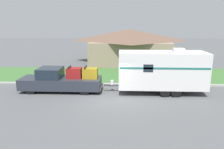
{
  "coord_description": "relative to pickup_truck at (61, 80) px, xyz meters",
  "views": [
    {
      "loc": [
        0.77,
        -14.65,
        5.38
      ],
      "look_at": [
        0.05,
        1.85,
        1.4
      ],
      "focal_mm": 35.0,
      "sensor_mm": 36.0,
      "label": 1
    }
  ],
  "objects": [
    {
      "name": "lawn_strip",
      "position": [
        3.97,
        5.55,
        -0.86
      ],
      "size": [
        80.0,
        7.0,
        0.03
      ],
      "color": "#3D6B33",
      "rests_on": "ground_plane"
    },
    {
      "name": "ground_plane",
      "position": [
        3.97,
        -1.85,
        -0.88
      ],
      "size": [
        120.0,
        120.0,
        0.0
      ],
      "primitive_type": "plane",
      "color": "#515456"
    },
    {
      "name": "pickup_truck",
      "position": [
        0.0,
        0.0,
        0.0
      ],
      "size": [
        6.43,
        2.02,
        2.01
      ],
      "color": "black",
      "rests_on": "ground_plane"
    },
    {
      "name": "house_across_street",
      "position": [
        5.81,
        13.0,
        1.44
      ],
      "size": [
        11.06,
        8.46,
        4.47
      ],
      "color": "gray",
      "rests_on": "ground_plane"
    },
    {
      "name": "curb_strip",
      "position": [
        3.97,
        1.9,
        -0.81
      ],
      "size": [
        80.0,
        0.3,
        0.14
      ],
      "color": "#999993",
      "rests_on": "ground_plane"
    },
    {
      "name": "travel_trailer",
      "position": [
        7.85,
        -0.0,
        0.94
      ],
      "size": [
        7.77,
        2.43,
        3.47
      ],
      "color": "black",
      "rests_on": "ground_plane"
    },
    {
      "name": "mailbox",
      "position": [
        11.56,
        2.65,
        0.09
      ],
      "size": [
        0.48,
        0.2,
        1.26
      ],
      "color": "brown",
      "rests_on": "ground_plane"
    }
  ]
}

